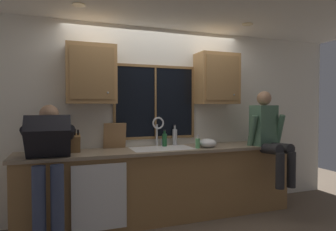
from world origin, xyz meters
TOP-DOWN VIEW (x-y plane):
  - back_wall at (0.00, 0.06)m, footprint 5.94×0.12m
  - ceiling_downlight_left at (-1.06, -0.60)m, footprint 0.14×0.14m
  - ceiling_downlight_right at (1.06, -0.60)m, footprint 0.14×0.14m
  - window_glass at (-0.03, -0.01)m, footprint 1.10×0.02m
  - window_frame_top at (-0.03, -0.02)m, footprint 1.17×0.02m
  - window_frame_bottom at (-0.03, -0.02)m, footprint 1.17×0.02m
  - window_frame_left at (-0.59, -0.02)m, footprint 0.03×0.02m
  - window_frame_right at (0.54, -0.02)m, footprint 0.03×0.02m
  - window_mullion_center at (-0.03, -0.02)m, footprint 0.02×0.02m
  - lower_cabinet_run at (0.00, -0.29)m, footprint 3.54×0.58m
  - countertop at (0.00, -0.31)m, footprint 3.60×0.62m
  - dishwasher_front at (-0.86, -0.61)m, footprint 0.60×0.02m
  - upper_cabinet_left at (-0.90, -0.17)m, footprint 0.59×0.36m
  - upper_cabinet_right at (0.85, -0.17)m, footprint 0.59×0.36m
  - sink at (-0.03, -0.30)m, footprint 0.80×0.46m
  - faucet at (-0.02, -0.12)m, footprint 0.18×0.09m
  - person_standing at (-1.38, -0.58)m, footprint 0.53×0.72m
  - person_sitting_on_counter at (1.44, -0.57)m, footprint 0.54×0.64m
  - knife_block at (-1.10, -0.26)m, footprint 0.12×0.18m
  - cutting_board at (-0.60, -0.08)m, footprint 0.29×0.09m
  - mixing_bowl at (0.58, -0.41)m, footprint 0.24×0.24m
  - soap_dispenser at (0.41, -0.45)m, footprint 0.06×0.07m
  - bottle_green_glass at (0.07, -0.14)m, footprint 0.06×0.06m
  - bottle_tall_clear at (0.25, -0.06)m, footprint 0.07×0.07m

SIDE VIEW (x-z plane):
  - lower_cabinet_run at x=0.00m, z-range 0.00..0.88m
  - dishwasher_front at x=-0.86m, z-range 0.09..0.83m
  - sink at x=-0.03m, z-range 0.72..0.93m
  - countertop at x=0.00m, z-range 0.88..0.92m
  - person_standing at x=-1.38m, z-range 0.19..1.68m
  - mixing_bowl at x=0.58m, z-range 0.91..1.04m
  - soap_dispenser at x=0.41m, z-range 0.90..1.08m
  - bottle_green_glass at x=0.07m, z-range 0.90..1.13m
  - knife_block at x=-1.10m, z-range 0.87..1.19m
  - window_frame_bottom at x=-0.03m, z-range 1.01..1.05m
  - bottle_tall_clear at x=0.25m, z-range 0.90..1.18m
  - cutting_board at x=-0.60m, z-range 0.92..1.25m
  - person_sitting_on_counter at x=1.44m, z-range 0.47..1.73m
  - faucet at x=-0.02m, z-range 0.97..1.37m
  - back_wall at x=0.00m, z-range 0.00..2.55m
  - window_glass at x=-0.03m, z-range 1.05..2.00m
  - window_frame_left at x=-0.59m, z-range 1.05..2.00m
  - window_frame_right at x=0.54m, z-range 1.05..2.00m
  - window_mullion_center at x=-0.03m, z-range 1.05..2.00m
  - upper_cabinet_left at x=-0.90m, z-range 1.50..2.22m
  - upper_cabinet_right at x=0.85m, z-range 1.50..2.22m
  - window_frame_top at x=-0.03m, z-range 2.00..2.04m
  - ceiling_downlight_left at x=-1.06m, z-range 2.54..2.55m
  - ceiling_downlight_right at x=1.06m, z-range 2.54..2.55m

